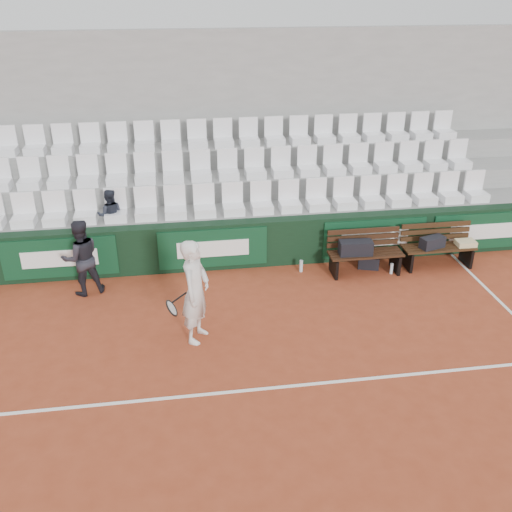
{
  "coord_description": "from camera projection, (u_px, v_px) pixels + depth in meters",
  "views": [
    {
      "loc": [
        -0.86,
        -6.58,
        5.52
      ],
      "look_at": [
        0.47,
        2.4,
        1.0
      ],
      "focal_mm": 40.0,
      "sensor_mm": 36.0,
      "label": 1
    }
  ],
  "objects": [
    {
      "name": "grandstand_tier_back",
      "position": [
        212.0,
        184.0,
        13.75
      ],
      "size": [
        18.0,
        0.95,
        1.9
      ],
      "primitive_type": "cube",
      "color": "gray",
      "rests_on": "ground"
    },
    {
      "name": "sports_bag_right",
      "position": [
        432.0,
        242.0,
        11.67
      ],
      "size": [
        0.55,
        0.37,
        0.24
      ],
      "primitive_type": "cube",
      "rotation": [
        0.0,
        0.0,
        0.3
      ],
      "color": "black",
      "rests_on": "bench_right"
    },
    {
      "name": "seat_row_mid",
      "position": [
        214.0,
        165.0,
        12.39
      ],
      "size": [
        11.9,
        0.44,
        0.63
      ],
      "primitive_type": "cube",
      "color": "white",
      "rests_on": "grandstand_tier_mid"
    },
    {
      "name": "court_baseline",
      "position": [
        248.0,
        390.0,
        8.4
      ],
      "size": [
        18.0,
        0.06,
        0.01
      ],
      "primitive_type": "cube",
      "color": "white",
      "rests_on": "ground"
    },
    {
      "name": "bench_right",
      "position": [
        437.0,
        256.0,
        11.87
      ],
      "size": [
        1.5,
        0.56,
        0.45
      ],
      "primitive_type": "cube",
      "color": "#372010",
      "rests_on": "ground"
    },
    {
      "name": "sports_bag_ground",
      "position": [
        369.0,
        262.0,
        11.84
      ],
      "size": [
        0.48,
        0.37,
        0.26
      ],
      "primitive_type": "cube",
      "rotation": [
        0.0,
        0.0,
        -0.3
      ],
      "color": "black",
      "rests_on": "ground"
    },
    {
      "name": "seat_row_back",
      "position": [
        210.0,
        134.0,
        13.03
      ],
      "size": [
        11.9,
        0.44,
        0.63
      ],
      "primitive_type": "cube",
      "color": "white",
      "rests_on": "grandstand_tier_back"
    },
    {
      "name": "seat_row_front",
      "position": [
        219.0,
        200.0,
        11.75
      ],
      "size": [
        11.9,
        0.44,
        0.63
      ],
      "primitive_type": "cube",
      "color": "white",
      "rests_on": "grandstand_tier_front"
    },
    {
      "name": "grandstand_tier_mid",
      "position": [
        215.0,
        207.0,
        13.01
      ],
      "size": [
        18.0,
        0.95,
        1.45
      ],
      "primitive_type": "cube",
      "color": "gray",
      "rests_on": "ground"
    },
    {
      "name": "sports_bag_left",
      "position": [
        356.0,
        248.0,
        11.39
      ],
      "size": [
        0.68,
        0.32,
        0.28
      ],
      "primitive_type": "cube",
      "rotation": [
        0.0,
        0.0,
        -0.06
      ],
      "color": "black",
      "rests_on": "bench_left"
    },
    {
      "name": "spectator_c",
      "position": [
        108.0,
        194.0,
        11.4
      ],
      "size": [
        0.53,
        0.41,
        1.09
      ],
      "primitive_type": "imported",
      "rotation": [
        0.0,
        0.0,
        3.14
      ],
      "color": "#1F242F",
      "rests_on": "grandstand_tier_front"
    },
    {
      "name": "bench_left",
      "position": [
        365.0,
        263.0,
        11.6
      ],
      "size": [
        1.5,
        0.56,
        0.45
      ],
      "primitive_type": "cube",
      "color": "#331B0F",
      "rests_on": "ground"
    },
    {
      "name": "back_barrier",
      "position": [
        225.0,
        245.0,
        11.72
      ],
      "size": [
        18.0,
        0.34,
        1.0
      ],
      "color": "black",
      "rests_on": "ground"
    },
    {
      "name": "grandstand_tier_front",
      "position": [
        219.0,
        233.0,
        12.27
      ],
      "size": [
        18.0,
        0.95,
        1.0
      ],
      "primitive_type": "cube",
      "color": "gray",
      "rests_on": "ground"
    },
    {
      "name": "tennis_player",
      "position": [
        195.0,
        292.0,
        9.21
      ],
      "size": [
        0.83,
        0.78,
        1.8
      ],
      "color": "silver",
      "rests_on": "ground"
    },
    {
      "name": "grandstand_rear_wall",
      "position": [
        208.0,
        126.0,
        13.75
      ],
      "size": [
        18.0,
        0.3,
        4.4
      ],
      "primitive_type": "cube",
      "color": "gray",
      "rests_on": "ground"
    },
    {
      "name": "towel",
      "position": [
        466.0,
        243.0,
        11.79
      ],
      "size": [
        0.4,
        0.29,
        0.11
      ],
      "primitive_type": "cube",
      "rotation": [
        0.0,
        0.0,
        -0.03
      ],
      "color": "#CDBB85",
      "rests_on": "bench_right"
    },
    {
      "name": "water_bottle_near",
      "position": [
        301.0,
        266.0,
        11.68
      ],
      "size": [
        0.07,
        0.07,
        0.25
      ],
      "primitive_type": "cylinder",
      "color": "silver",
      "rests_on": "ground"
    },
    {
      "name": "ball_kid",
      "position": [
        81.0,
        258.0,
        10.64
      ],
      "size": [
        0.88,
        0.78,
        1.5
      ],
      "primitive_type": "imported",
      "rotation": [
        0.0,
        0.0,
        3.48
      ],
      "color": "black",
      "rests_on": "ground"
    },
    {
      "name": "water_bottle_far",
      "position": [
        391.0,
        268.0,
        11.61
      ],
      "size": [
        0.06,
        0.06,
        0.23
      ],
      "primitive_type": "cylinder",
      "color": "silver",
      "rests_on": "ground"
    },
    {
      "name": "ground",
      "position": [
        248.0,
        390.0,
        8.4
      ],
      "size": [
        80.0,
        80.0,
        0.0
      ],
      "primitive_type": "plane",
      "color": "#983D22",
      "rests_on": "ground"
    }
  ]
}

